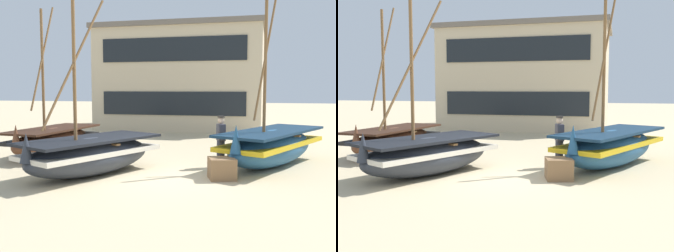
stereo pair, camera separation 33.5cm
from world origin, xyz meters
The scene contains 7 objects.
ground_plane centered at (0.00, 0.00, 0.00)m, with size 120.00×120.00×0.00m, color #CCB78E.
fishing_boat_near_left centered at (-2.07, -0.26, 0.62)m, with size 3.48×4.75×5.33m.
fishing_boat_centre_large centered at (3.18, 2.57, 0.66)m, with size 3.68×5.35×5.77m.
fishing_boat_far_right centered at (-4.97, 2.61, 0.59)m, with size 2.07×4.50×5.63m.
fisherman_by_hull centered at (1.56, 1.87, 0.83)m, with size 0.34×0.42×1.68m.
cargo_crate centered at (1.80, 0.14, 0.30)m, with size 0.73×0.73×0.61m, color olive.
harbor_building_main centered at (-2.38, 14.70, 3.25)m, with size 10.47×6.93×6.48m.
Camera 1 is at (3.06, -11.12, 2.59)m, focal length 42.80 mm.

